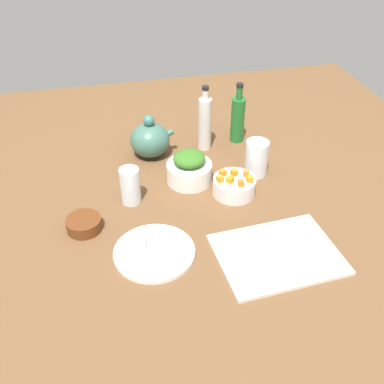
{
  "coord_description": "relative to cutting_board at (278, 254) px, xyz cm",
  "views": [
    {
      "loc": [
        -23.88,
        -104.28,
        87.58
      ],
      "look_at": [
        0.0,
        0.0,
        8.0
      ],
      "focal_mm": 42.94,
      "sensor_mm": 36.0,
      "label": 1
    }
  ],
  "objects": [
    {
      "name": "bottle_0",
      "position": [
        7.41,
        59.53,
        8.36
      ],
      "size": [
        4.9,
        4.9,
        21.83
      ],
      "color": "#206B2A",
      "rests_on": "tabletop"
    },
    {
      "name": "carrot_cube_5",
      "position": [
        -2.6,
        30.64,
        5.77
      ],
      "size": [
        2.22,
        2.22,
        1.8
      ],
      "primitive_type": "cube",
      "rotation": [
        0.0,
        0.0,
        0.28
      ],
      "color": "orange",
      "rests_on": "bowl_carrots"
    },
    {
      "name": "dumpling_3",
      "position": [
        -2.98,
        -1.86,
        1.88
      ],
      "size": [
        7.19,
        7.2,
        2.76
      ],
      "primitive_type": "pyramid",
      "rotation": [
        0.0,
        0.0,
        3.96
      ],
      "color": "beige",
      "rests_on": "cutting_board"
    },
    {
      "name": "bowl_small_side",
      "position": [
        -48.43,
        21.97,
        1.26
      ],
      "size": [
        9.79,
        9.79,
        3.53
      ],
      "primitive_type": "cylinder",
      "color": "brown",
      "rests_on": "tabletop"
    },
    {
      "name": "dumpling_2",
      "position": [
        -0.79,
        6.98,
        1.84
      ],
      "size": [
        6.09,
        5.7,
        2.68
      ],
      "primitive_type": "pyramid",
      "rotation": [
        0.0,
        0.0,
        2.79
      ],
      "color": "beige",
      "rests_on": "cutting_board"
    },
    {
      "name": "dumpling_5",
      "position": [
        -6.88,
        7.52,
        1.83
      ],
      "size": [
        5.74,
        6.41,
        2.67
      ],
      "primitive_type": "pyramid",
      "rotation": [
        0.0,
        0.0,
        1.4
      ],
      "color": "beige",
      "rests_on": "cutting_board"
    },
    {
      "name": "drinking_glass_0",
      "position": [
        -34.17,
        31.69,
        5.2
      ],
      "size": [
        5.88,
        5.88,
        11.4
      ],
      "primitive_type": "cylinder",
      "color": "white",
      "rests_on": "tabletop"
    },
    {
      "name": "tofu_cube_2",
      "position": [
        -30.05,
        6.21,
        1.8
      ],
      "size": [
        2.32,
        2.32,
        2.2
      ],
      "primitive_type": "cube",
      "rotation": [
        0.0,
        0.0,
        3.09
      ],
      "color": "silver",
      "rests_on": "plate_tofu"
    },
    {
      "name": "plate_tofu",
      "position": [
        -31.1,
        7.79,
        0.1
      ],
      "size": [
        21.36,
        21.36,
        1.2
      ],
      "primitive_type": "cylinder",
      "color": "white",
      "rests_on": "tabletop"
    },
    {
      "name": "dumpling_4",
      "position": [
        10.13,
        -5.18,
        1.7
      ],
      "size": [
        5.25,
        5.83,
        2.39
      ],
      "primitive_type": "pyramid",
      "rotation": [
        0.0,
        0.0,
        4.6
      ],
      "color": "beige",
      "rests_on": "cutting_board"
    },
    {
      "name": "carrot_cube_4",
      "position": [
        -4.94,
        27.27,
        5.77
      ],
      "size": [
        2.54,
        2.54,
        1.8
      ],
      "primitive_type": "cube",
      "rotation": [
        0.0,
        0.0,
        0.74
      ],
      "color": "orange",
      "rests_on": "bowl_carrots"
    },
    {
      "name": "drinking_glass_1",
      "position": [
        6.92,
        37.51,
        5.39
      ],
      "size": [
        7.4,
        7.4,
        11.77
      ],
      "primitive_type": "cylinder",
      "color": "white",
      "rests_on": "tabletop"
    },
    {
      "name": "bowl_greens",
      "position": [
        -14.92,
        38.25,
        2.65
      ],
      "size": [
        14.29,
        14.29,
        6.31
      ],
      "primitive_type": "cylinder",
      "color": "white",
      "rests_on": "tabletop"
    },
    {
      "name": "carrot_cube_2",
      "position": [
        -6.06,
        31.36,
        5.77
      ],
      "size": [
        2.36,
        2.36,
        1.8
      ],
      "primitive_type": "cube",
      "rotation": [
        0.0,
        0.0,
        1.98
      ],
      "color": "orange",
      "rests_on": "bowl_carrots"
    },
    {
      "name": "tofu_cube_0",
      "position": [
        -35.19,
        6.52,
        1.8
      ],
      "size": [
        2.78,
        2.78,
        2.2
      ],
      "primitive_type": "cube",
      "rotation": [
        0.0,
        0.0,
        1.89
      ],
      "color": "white",
      "rests_on": "plate_tofu"
    },
    {
      "name": "chopped_greens_mound",
      "position": [
        -14.92,
        38.25,
        7.9
      ],
      "size": [
        12.23,
        11.93,
        4.18
      ],
      "primitive_type": "ellipsoid",
      "rotation": [
        0.0,
        0.0,
        0.25
      ],
      "color": "#376F22",
      "rests_on": "bowl_greens"
    },
    {
      "name": "dumpling_1",
      "position": [
        7.21,
        1.82,
        1.74
      ],
      "size": [
        4.33,
        4.59,
        2.48
      ],
      "primitive_type": "pyramid",
      "rotation": [
        0.0,
        0.0,
        4.69
      ],
      "color": "beige",
      "rests_on": "cutting_board"
    },
    {
      "name": "carrot_cube_0",
      "position": [
        0.77,
        29.56,
        5.77
      ],
      "size": [
        2.34,
        2.34,
        1.8
      ],
      "primitive_type": "cube",
      "rotation": [
        0.0,
        0.0,
        1.19
      ],
      "color": "orange",
      "rests_on": "bowl_carrots"
    },
    {
      "name": "teapot",
      "position": [
        -24.45,
        56.42,
        5.54
      ],
      "size": [
        15.1,
        13.29,
        15.08
      ],
      "color": "#406C5C",
      "rests_on": "tabletop"
    },
    {
      "name": "tabletop",
      "position": [
        -16.95,
        25.56,
        -2.0
      ],
      "size": [
        190.0,
        190.0,
        3.0
      ],
      "primitive_type": "cube",
      "color": "brown",
      "rests_on": "ground"
    },
    {
      "name": "carrot_cube_1",
      "position": [
        -2.32,
        24.91,
        5.77
      ],
      "size": [
        2.09,
        2.09,
        1.8
      ],
      "primitive_type": "cube",
      "rotation": [
        0.0,
        0.0,
        1.39
      ],
      "color": "orange",
      "rests_on": "bowl_carrots"
    },
    {
      "name": "bowl_carrots",
      "position": [
        -3.07,
        28.68,
        2.19
      ],
      "size": [
        12.99,
        12.99,
        5.37
      ],
      "primitive_type": "cylinder",
      "color": "white",
      "rests_on": "tabletop"
    },
    {
      "name": "carrot_cube_3",
      "position": [
        0.91,
        26.39,
        5.77
      ],
      "size": [
        1.89,
        1.89,
        1.8
      ],
      "primitive_type": "cube",
      "rotation": [
        0.0,
        0.0,
        1.52
      ],
      "color": "orange",
      "rests_on": "bowl_carrots"
    },
    {
      "name": "carrot_cube_6",
      "position": [
        -7.73,
        28.38,
        5.77
      ],
      "size": [
        2.14,
        2.14,
        1.8
      ],
      "primitive_type": "cube",
      "rotation": [
        0.0,
        0.0,
        0.21
      ],
      "color": "orange",
      "rests_on": "bowl_carrots"
    },
    {
      "name": "tofu_cube_1",
      "position": [
        -33.87,
        10.87,
        1.8
      ],
      "size": [
        2.52,
        2.52,
        2.2
      ],
      "primitive_type": "cube",
      "rotation": [
        0.0,
        0.0,
        1.41
      ],
      "color": "#EDE8CA",
      "rests_on": "plate_tofu"
    },
    {
      "name": "bottle_1",
      "position": [
        -5.28,
        56.89,
        9.41
      ],
      "size": [
        4.52,
        4.52,
        23.24
      ],
      "color": "silver",
      "rests_on": "tabletop"
    },
    {
      "name": "cutting_board",
      "position": [
        0.0,
        0.0,
        0.0
      ],
      "size": [
        32.72,
        25.92,
        1.0
      ],
      "primitive_type": "cube",
      "rotation": [
        0.0,
        0.0,
        0.07
      ],
      "color": "silver",
      "rests_on": "tabletop"
    },
    {
      "name": "tofu_cube_3",
      "position": [
        -27.44,
        10.71,
        1.8
      ],
      "size": [
        2.21,
        2.21,
        2.2
      ],
      "primitive_type": "cube",
      "rotation": [
        0.0,
        0.0,
        1.57
      ],
      "color": "silver",
      "rests_on": "plate_tofu"
    },
    {
      "name": "dumpling_0",
      "position": [
        -9.62,
        1.61,
        1.82
      ],
      "size": [
        8.32,
        8.32,
        2.64
      ],
      "primitive_type": "pyramid",
      "rotation": [
        0.0,
        0.0,
        0.77
      ],
      "color": "beige",
      "rests_on": "cutting_board"
    }
  ]
}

